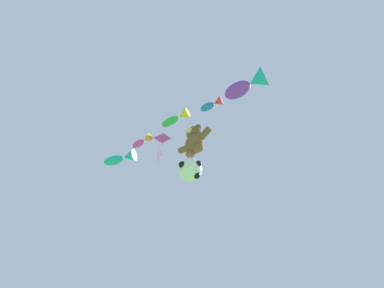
# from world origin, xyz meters

# --- Properties ---
(teddy_bear_kite) EXTENTS (2.13, 0.94, 2.16)m
(teddy_bear_kite) POSITION_xyz_m (0.25, 7.54, 12.11)
(teddy_bear_kite) COLOR brown
(soccer_ball_kite) EXTENTS (1.20, 1.19, 1.11)m
(soccer_ball_kite) POSITION_xyz_m (-0.10, 7.62, 10.26)
(soccer_ball_kite) COLOR white
(fish_kite_violet) EXTENTS (2.53, 1.50, 1.12)m
(fish_kite_violet) POSITION_xyz_m (3.55, 8.34, 15.12)
(fish_kite_violet) COLOR purple
(fish_kite_cobalt) EXTENTS (1.50, 0.88, 0.60)m
(fish_kite_cobalt) POSITION_xyz_m (1.24, 8.12, 15.56)
(fish_kite_cobalt) COLOR blue
(fish_kite_emerald) EXTENTS (1.98, 0.99, 0.63)m
(fish_kite_emerald) POSITION_xyz_m (-0.97, 7.29, 15.50)
(fish_kite_emerald) COLOR green
(fish_kite_magenta) EXTENTS (1.48, 0.74, 0.55)m
(fish_kite_magenta) POSITION_xyz_m (-3.33, 6.71, 14.69)
(fish_kite_magenta) COLOR #E53F9E
(fish_kite_teal) EXTENTS (2.25, 1.55, 0.78)m
(fish_kite_teal) POSITION_xyz_m (-5.23, 6.56, 14.48)
(fish_kite_teal) COLOR #19ADB2
(diamond_kite) EXTENTS (0.80, 0.84, 3.04)m
(diamond_kite) POSITION_xyz_m (-2.41, 7.49, 14.67)
(diamond_kite) COLOR #E53F9E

